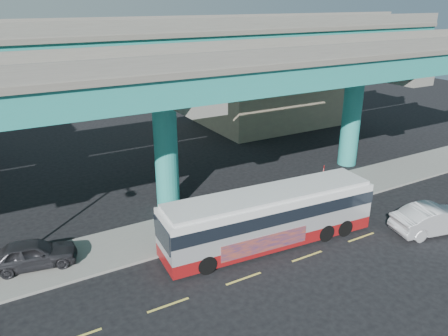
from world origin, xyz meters
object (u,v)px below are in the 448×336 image
sedan (434,219)px  stop_sign (323,176)px  transit_bus (270,216)px  parked_car (32,254)px

sedan → stop_sign: 6.98m
sedan → stop_sign: bearing=40.4°
transit_bus → sedan: size_ratio=2.32×
sedan → parked_car: 22.23m
sedan → parked_car: (-20.88, 7.62, 0.03)m
sedan → parked_car: sedan is taller
parked_car → stop_sign: stop_sign is taller
transit_bus → parked_car: (-11.76, 3.87, -0.85)m
transit_bus → stop_sign: bearing=25.7°
parked_car → stop_sign: 17.79m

